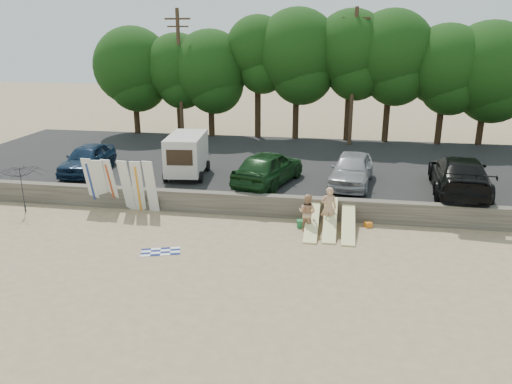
% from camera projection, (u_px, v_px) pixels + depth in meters
% --- Properties ---
extents(ground, '(120.00, 120.00, 0.00)m').
position_uv_depth(ground, '(301.00, 244.00, 20.09)').
color(ground, tan).
rests_on(ground, ground).
extents(seawall, '(44.00, 0.50, 1.00)m').
position_uv_depth(seawall, '(307.00, 208.00, 22.75)').
color(seawall, '#6B6356').
rests_on(seawall, ground).
extents(parking_lot, '(44.00, 14.50, 0.70)m').
position_uv_depth(parking_lot, '(316.00, 169.00, 29.84)').
color(parking_lot, '#282828').
rests_on(parking_lot, ground).
extents(treeline, '(33.56, 6.29, 9.12)m').
position_uv_depth(treeline, '(327.00, 60.00, 34.63)').
color(treeline, '#382616').
rests_on(treeline, parking_lot).
extents(utility_poles, '(25.80, 0.26, 9.00)m').
position_uv_depth(utility_poles, '(353.00, 75.00, 33.13)').
color(utility_poles, '#473321').
rests_on(utility_poles, parking_lot).
extents(box_trailer, '(2.31, 3.71, 2.25)m').
position_uv_depth(box_trailer, '(187.00, 153.00, 26.63)').
color(box_trailer, beige).
rests_on(box_trailer, parking_lot).
extents(car_0, '(2.09, 4.68, 1.56)m').
position_uv_depth(car_0, '(88.00, 159.00, 27.49)').
color(car_0, '#12253F').
rests_on(car_0, parking_lot).
extents(car_1, '(3.53, 5.57, 1.77)m').
position_uv_depth(car_1, '(268.00, 167.00, 25.33)').
color(car_1, '#123314').
rests_on(car_1, parking_lot).
extents(car_2, '(2.53, 5.00, 1.63)m').
position_uv_depth(car_2, '(352.00, 169.00, 25.22)').
color(car_2, '#9A9A9F').
rests_on(car_2, parking_lot).
extents(car_3, '(3.07, 6.42, 1.81)m').
position_uv_depth(car_3, '(459.00, 175.00, 23.93)').
color(car_3, black).
rests_on(car_3, parking_lot).
extents(surfboard_upright_0, '(0.55, 0.68, 2.55)m').
position_uv_depth(surfboard_upright_0, '(91.00, 183.00, 23.79)').
color(surfboard_upright_0, silver).
rests_on(surfboard_upright_0, ground).
extents(surfboard_upright_1, '(0.58, 0.85, 2.51)m').
position_uv_depth(surfboard_upright_1, '(101.00, 184.00, 23.72)').
color(surfboard_upright_1, silver).
rests_on(surfboard_upright_1, ground).
extents(surfboard_upright_2, '(0.61, 0.76, 2.54)m').
position_uv_depth(surfboard_upright_2, '(111.00, 184.00, 23.65)').
color(surfboard_upright_2, silver).
rests_on(surfboard_upright_2, ground).
extents(surfboard_upright_3, '(0.57, 0.70, 2.55)m').
position_uv_depth(surfboard_upright_3, '(127.00, 186.00, 23.38)').
color(surfboard_upright_3, silver).
rests_on(surfboard_upright_3, ground).
extents(surfboard_upright_4, '(0.58, 0.71, 2.55)m').
position_uv_depth(surfboard_upright_4, '(138.00, 186.00, 23.27)').
color(surfboard_upright_4, silver).
rests_on(surfboard_upright_4, ground).
extents(surfboard_upright_5, '(0.55, 0.59, 2.57)m').
position_uv_depth(surfboard_upright_5, '(151.00, 187.00, 23.17)').
color(surfboard_upright_5, silver).
rests_on(surfboard_upright_5, ground).
extents(surfboard_low_0, '(0.56, 2.90, 0.90)m').
position_uv_depth(surfboard_low_0, '(312.00, 221.00, 21.28)').
color(surfboard_low_0, '#F3E899').
rests_on(surfboard_low_0, ground).
extents(surfboard_low_1, '(0.56, 2.85, 1.08)m').
position_uv_depth(surfboard_low_1, '(330.00, 219.00, 21.20)').
color(surfboard_low_1, '#F3E899').
rests_on(surfboard_low_1, ground).
extents(surfboard_low_2, '(0.56, 2.91, 0.88)m').
position_uv_depth(surfboard_low_2, '(348.00, 223.00, 21.05)').
color(surfboard_low_2, '#F3E899').
rests_on(surfboard_low_2, ground).
extents(beachgoer_a, '(0.72, 0.51, 1.88)m').
position_uv_depth(beachgoer_a, '(329.00, 208.00, 21.40)').
color(beachgoer_a, tan).
rests_on(beachgoer_a, ground).
extents(beachgoer_b, '(0.98, 0.89, 1.65)m').
position_uv_depth(beachgoer_b, '(307.00, 213.00, 21.18)').
color(beachgoer_b, tan).
rests_on(beachgoer_b, ground).
extents(cooler, '(0.41, 0.35, 0.32)m').
position_uv_depth(cooler, '(301.00, 224.00, 21.77)').
color(cooler, '#238245').
rests_on(cooler, ground).
extents(gear_bag, '(0.38, 0.35, 0.22)m').
position_uv_depth(gear_bag, '(368.00, 225.00, 21.80)').
color(gear_bag, orange).
rests_on(gear_bag, ground).
extents(beach_towel, '(1.89, 1.89, 0.00)m').
position_uv_depth(beach_towel, '(160.00, 252.00, 19.36)').
color(beach_towel, white).
rests_on(beach_towel, ground).
extents(beach_umbrella, '(2.77, 2.73, 2.28)m').
position_uv_depth(beach_umbrella, '(21.00, 189.00, 23.27)').
color(beach_umbrella, black).
rests_on(beach_umbrella, ground).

